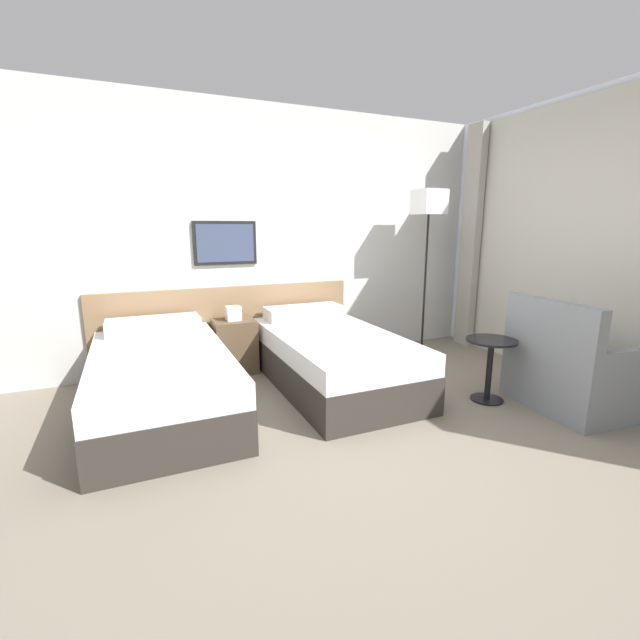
{
  "coord_description": "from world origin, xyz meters",
  "views": [
    {
      "loc": [
        -1.36,
        -2.54,
        1.47
      ],
      "look_at": [
        0.14,
        0.86,
        0.66
      ],
      "focal_mm": 24.0,
      "sensor_mm": 36.0,
      "label": 1
    }
  ],
  "objects_px": {
    "nightstand": "(235,345)",
    "bed_near_door": "(162,381)",
    "bed_near_window": "(332,358)",
    "side_table": "(490,358)",
    "armchair": "(574,374)",
    "floor_lamp": "(429,211)"
  },
  "relations": [
    {
      "from": "bed_near_door",
      "to": "floor_lamp",
      "type": "distance_m",
      "value": 3.28
    },
    {
      "from": "nightstand",
      "to": "armchair",
      "type": "relative_size",
      "value": 0.73
    },
    {
      "from": "nightstand",
      "to": "bed_near_window",
      "type": "bearing_deg",
      "value": -44.09
    },
    {
      "from": "nightstand",
      "to": "floor_lamp",
      "type": "xyz_separation_m",
      "value": [
        2.18,
        -0.21,
        1.35
      ]
    },
    {
      "from": "armchair",
      "to": "nightstand",
      "type": "bearing_deg",
      "value": 55.33
    },
    {
      "from": "nightstand",
      "to": "bed_near_door",
      "type": "bearing_deg",
      "value": -135.91
    },
    {
      "from": "bed_near_window",
      "to": "bed_near_door",
      "type": "bearing_deg",
      "value": 180.0
    },
    {
      "from": "nightstand",
      "to": "side_table",
      "type": "distance_m",
      "value": 2.44
    },
    {
      "from": "bed_near_door",
      "to": "floor_lamp",
      "type": "xyz_separation_m",
      "value": [
        2.94,
        0.52,
        1.37
      ]
    },
    {
      "from": "bed_near_door",
      "to": "nightstand",
      "type": "distance_m",
      "value": 1.05
    },
    {
      "from": "bed_near_door",
      "to": "armchair",
      "type": "relative_size",
      "value": 2.04
    },
    {
      "from": "floor_lamp",
      "to": "bed_near_window",
      "type": "bearing_deg",
      "value": -160.03
    },
    {
      "from": "floor_lamp",
      "to": "armchair",
      "type": "height_order",
      "value": "floor_lamp"
    },
    {
      "from": "nightstand",
      "to": "armchair",
      "type": "xyz_separation_m",
      "value": [
        2.36,
        -2.0,
        -0.0
      ]
    },
    {
      "from": "bed_near_window",
      "to": "nightstand",
      "type": "xyz_separation_m",
      "value": [
        -0.76,
        0.73,
        0.02
      ]
    },
    {
      "from": "nightstand",
      "to": "floor_lamp",
      "type": "bearing_deg",
      "value": -5.57
    },
    {
      "from": "side_table",
      "to": "armchair",
      "type": "xyz_separation_m",
      "value": [
        0.53,
        -0.38,
        -0.09
      ]
    },
    {
      "from": "bed_near_window",
      "to": "side_table",
      "type": "distance_m",
      "value": 1.39
    },
    {
      "from": "floor_lamp",
      "to": "side_table",
      "type": "relative_size",
      "value": 3.44
    },
    {
      "from": "bed_near_window",
      "to": "nightstand",
      "type": "bearing_deg",
      "value": 135.91
    },
    {
      "from": "nightstand",
      "to": "side_table",
      "type": "bearing_deg",
      "value": -41.5
    },
    {
      "from": "bed_near_door",
      "to": "floor_lamp",
      "type": "relative_size",
      "value": 1.03
    }
  ]
}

